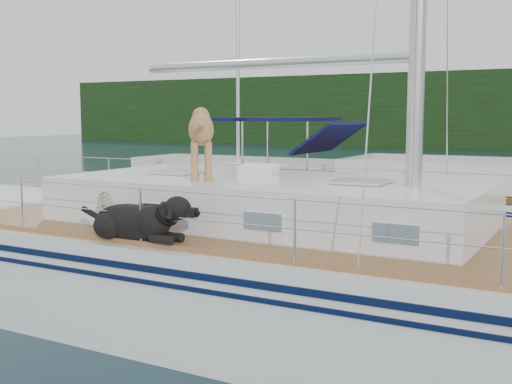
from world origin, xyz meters
The scene contains 4 objects.
ground centered at (0.00, 0.00, 0.00)m, with size 120.00×120.00×0.00m, color black.
main_sailboat centered at (0.09, -0.01, 0.68)m, with size 12.00×3.80×14.01m.
neighbor_sailboat centered at (1.01, 6.00, 0.63)m, with size 11.00×3.50×13.30m.
bg_boat_west centered at (-8.00, 14.00, 0.45)m, with size 8.00×3.00×11.65m.
Camera 1 is at (4.52, -6.98, 2.58)m, focal length 45.00 mm.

